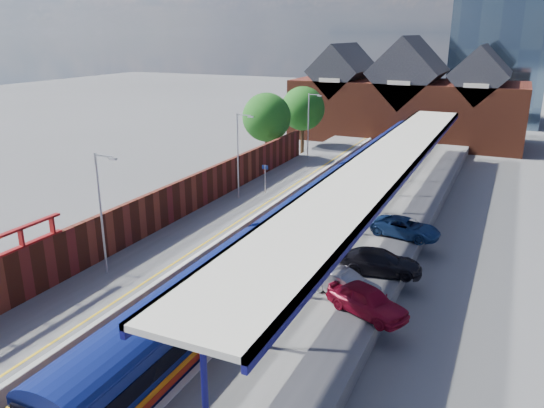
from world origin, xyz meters
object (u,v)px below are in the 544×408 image
(parked_car_red, at_px, (367,300))
(parked_car_dark, at_px, (380,262))
(lamp_post_c, at_px, (239,151))
(parked_car_silver, at_px, (344,283))
(lamp_post_b, at_px, (102,207))
(parked_car_blue, at_px, (406,228))
(train, at_px, (349,181))
(lamp_post_d, at_px, (310,122))
(platform_sign, at_px, (265,174))

(parked_car_red, distance_m, parked_car_dark, 4.88)
(lamp_post_c, bearing_deg, parked_car_silver, -44.79)
(lamp_post_b, height_order, parked_car_red, lamp_post_b)
(lamp_post_b, xyz_separation_m, parked_car_blue, (14.26, 12.84, -3.35))
(parked_car_red, height_order, parked_car_dark, parked_car_red)
(train, xyz_separation_m, parked_car_silver, (5.13, -17.73, -0.48))
(train, bearing_deg, parked_car_red, -70.59)
(lamp_post_d, bearing_deg, parked_car_dark, -61.17)
(lamp_post_c, relative_size, parked_car_blue, 1.52)
(parked_car_blue, bearing_deg, lamp_post_d, 47.37)
(lamp_post_d, relative_size, parked_car_blue, 1.52)
(lamp_post_c, bearing_deg, platform_sign, 55.74)
(train, distance_m, parked_car_red, 20.36)
(lamp_post_c, height_order, parked_car_silver, lamp_post_c)
(parked_car_silver, bearing_deg, parked_car_dark, -4.25)
(lamp_post_c, bearing_deg, parked_car_dark, -34.13)
(lamp_post_b, distance_m, lamp_post_c, 16.00)
(lamp_post_b, relative_size, lamp_post_c, 1.00)
(train, bearing_deg, platform_sign, -156.41)
(parked_car_silver, bearing_deg, parked_car_blue, 5.76)
(lamp_post_d, bearing_deg, parked_car_red, -64.29)
(platform_sign, bearing_deg, parked_car_silver, -52.03)
(parked_car_dark, relative_size, parked_car_blue, 1.03)
(lamp_post_d, bearing_deg, lamp_post_c, -90.00)
(platform_sign, bearing_deg, parked_car_blue, -21.80)
(train, height_order, parked_car_dark, train)
(lamp_post_c, xyz_separation_m, parked_car_silver, (12.99, -12.89, -3.35))
(lamp_post_d, bearing_deg, lamp_post_b, -90.00)
(train, xyz_separation_m, platform_sign, (-6.49, -2.84, 0.57))
(lamp_post_c, bearing_deg, lamp_post_d, 90.00)
(train, xyz_separation_m, lamp_post_d, (-7.86, 11.16, 2.87))
(train, relative_size, parked_car_red, 15.41)
(train, bearing_deg, parked_car_blue, -51.28)
(parked_car_blue, bearing_deg, lamp_post_b, 142.69)
(parked_car_blue, bearing_deg, platform_sign, 78.90)
(train, relative_size, parked_car_dark, 13.86)
(lamp_post_b, relative_size, parked_car_blue, 1.52)
(lamp_post_c, xyz_separation_m, platform_sign, (1.36, 2.00, -2.30))
(platform_sign, distance_m, parked_car_red, 21.08)
(parked_car_red, bearing_deg, parked_car_dark, 31.65)
(lamp_post_b, distance_m, parked_car_dark, 15.82)
(train, bearing_deg, lamp_post_c, -148.39)
(platform_sign, distance_m, parked_car_blue, 13.94)
(lamp_post_d, height_order, parked_car_dark, lamp_post_d)
(parked_car_red, bearing_deg, parked_car_blue, 26.73)
(parked_car_dark, bearing_deg, lamp_post_b, 104.69)
(lamp_post_d, xyz_separation_m, parked_car_red, (14.62, -30.37, -3.26))
(train, bearing_deg, lamp_post_d, 125.13)
(lamp_post_d, xyz_separation_m, parked_car_dark, (14.05, -25.52, -3.30))
(train, distance_m, parked_car_dark, 15.64)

